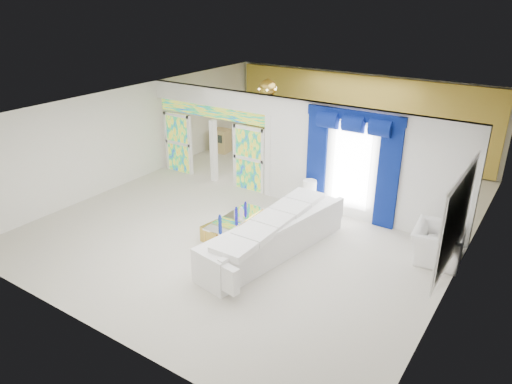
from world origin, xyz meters
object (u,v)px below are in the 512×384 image
Objects in this scene: grand_piano at (291,146)px; armchair at (437,244)px; white_sofa at (274,238)px; console_table at (318,209)px; coffee_table at (235,226)px.

armchair is at bearing -26.87° from grand_piano.
white_sofa reaches higher than console_table.
console_table is at bearing 100.49° from white_sofa.
grand_piano is (-2.98, 6.02, 0.10)m from white_sofa.
armchair is (3.24, 1.82, -0.01)m from white_sofa.
white_sofa is at bearing -56.55° from grand_piano.
coffee_table is 2.45m from console_table.
coffee_table is (-1.35, 0.30, -0.20)m from white_sofa.
white_sofa is 3.72m from armchair.
grand_piano reaches higher than console_table.
white_sofa is at bearing -12.53° from coffee_table.
grand_piano is at bearing 50.61° from armchair.
console_table is 3.32m from armchair.
console_table is (-0.03, 2.37, -0.21)m from white_sofa.
armchair is 7.51m from grand_piano.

